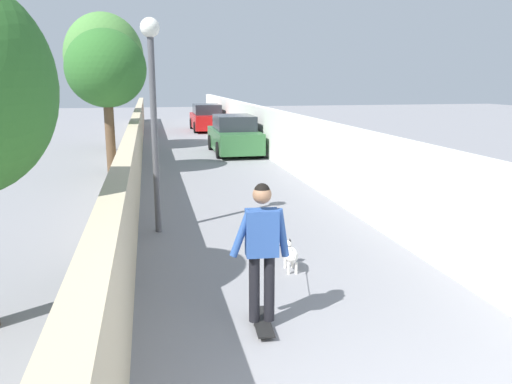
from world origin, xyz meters
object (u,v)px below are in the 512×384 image
lamp_post (152,88)px  person_skateboarder (262,242)px  car_near (234,136)px  dog (290,254)px  tree_left_near (106,69)px  skateboard (262,322)px  car_far (207,118)px  tree_left_far (104,57)px

lamp_post → person_skateboarder: bearing=-165.2°
car_near → lamp_post: bearing=162.6°
dog → car_near: size_ratio=0.51×
tree_left_near → person_skateboarder: size_ratio=2.61×
skateboard → person_skateboarder: size_ratio=0.48×
skateboard → person_skateboarder: (-0.00, -0.00, 1.01)m
skateboard → car_near: bearing=-8.3°
lamp_post → car_far: 20.55m
tree_left_far → car_far: bearing=-32.9°
person_skateboarder → skateboard: bearing=26.6°
tree_left_far → lamp_post: bearing=-171.9°
dog → car_far: size_ratio=0.50×
skateboard → person_skateboarder: 1.01m
skateboard → car_far: (24.47, -2.14, 0.65)m
lamp_post → person_skateboarder: lamp_post is taller
car_far → car_near: bearing=180.0°
skateboard → dog: size_ratio=0.39×
car_far → person_skateboarder: bearing=175.0°
car_far → tree_left_far: bearing=147.1°
person_skateboarder → tree_left_far: bearing=9.8°
person_skateboarder → car_far: person_skateboarder is taller
dog → car_far: bearing=-3.3°
person_skateboarder → car_near: size_ratio=0.42×
tree_left_far → skateboard: (-16.68, -2.89, -3.78)m
car_near → car_far: bearing=-0.0°
person_skateboarder → tree_left_near: bearing=12.7°
dog → car_near: (13.02, -1.30, 0.44)m
tree_left_near → tree_left_far: bearing=4.6°
lamp_post → car_far: size_ratio=0.98×
person_skateboarder → dog: bearing=-25.9°
person_skateboarder → dog: (1.74, -0.84, -0.80)m
car_far → tree_left_near: bearing=161.7°
person_skateboarder → car_near: (14.75, -2.14, -0.36)m
skateboard → car_near: size_ratio=0.20×
lamp_post → dog: lamp_post is taller
tree_left_far → lamp_post: size_ratio=1.39×
car_far → lamp_post: bearing=170.8°
tree_left_near → tree_left_far: size_ratio=0.79×
person_skateboarder → dog: person_skateboarder is taller
skateboard → tree_left_near: bearing=12.7°
tree_left_near → dog: tree_left_near is taller
car_near → car_far: same height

